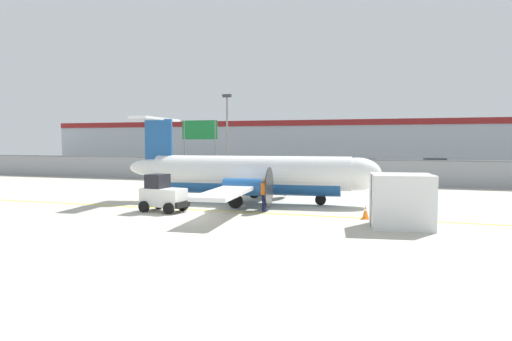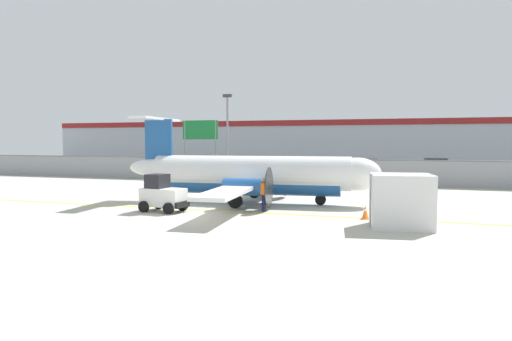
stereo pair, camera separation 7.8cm
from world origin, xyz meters
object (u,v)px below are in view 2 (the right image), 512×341
commuter_airplane (255,175)px  apron_light_pole (227,132)px  ground_crew_worker (264,193)px  traffic_cone_near_right (365,212)px  baggage_tug (162,195)px  traffic_cone_near_left (235,192)px  parked_car_0 (219,163)px  cargo_container (401,201)px  highway_sign (200,135)px  parked_car_1 (276,165)px  parked_car_3 (434,165)px  parked_car_2 (365,166)px

commuter_airplane → apron_light_pole: 11.26m
ground_crew_worker → traffic_cone_near_right: size_ratio=2.66×
baggage_tug → traffic_cone_near_left: baggage_tug is taller
traffic_cone_near_right → parked_car_0: size_ratio=0.15×
commuter_airplane → apron_light_pole: size_ratio=2.21×
traffic_cone_near_right → traffic_cone_near_left: bearing=144.5°
cargo_container → highway_sign: size_ratio=0.48×
parked_car_1 → parked_car_3: size_ratio=0.96×
parked_car_0 → parked_car_2: 16.79m
ground_crew_worker → apron_light_pole: size_ratio=0.23×
traffic_cone_near_left → parked_car_3: (13.53, 25.61, 0.58)m
baggage_tug → cargo_container: cargo_container is taller
traffic_cone_near_right → apron_light_pole: (-11.82, 13.08, 3.99)m
highway_sign → apron_light_pole: bearing=-48.1°
highway_sign → commuter_airplane: bearing=-55.5°
ground_crew_worker → parked_car_3: (9.97, 31.02, -0.06)m
traffic_cone_near_left → parked_car_3: size_ratio=0.15×
baggage_tug → cargo_container: 11.48m
parked_car_1 → highway_sign: size_ratio=0.76×
traffic_cone_near_right → parked_car_2: (-2.18, 28.21, 0.58)m
baggage_tug → apron_light_pole: bearing=105.3°
traffic_cone_near_left → parked_car_2: bearing=73.8°
cargo_container → baggage_tug: bearing=167.6°
ground_crew_worker → highway_sign: bearing=-86.5°
ground_crew_worker → apron_light_pole: 14.48m
parked_car_3 → ground_crew_worker: bearing=65.7°
cargo_container → traffic_cone_near_left: (-10.15, 7.83, -0.79)m
parked_car_3 → apron_light_pole: 25.31m
parked_car_0 → parked_car_3: bearing=-167.7°
baggage_tug → traffic_cone_near_right: baggage_tug is taller
traffic_cone_near_right → parked_car_1: bearing=113.0°
cargo_container → parked_car_3: 33.61m
parked_car_1 → highway_sign: (-4.92, -9.27, 3.24)m
ground_crew_worker → parked_car_2: (2.87, 27.47, -0.06)m
commuter_airplane → ground_crew_worker: (1.37, -2.84, -0.65)m
parked_car_0 → apron_light_pole: 17.55m
ground_crew_worker → apron_light_pole: bearing=-91.1°
baggage_tug → parked_car_1: baggage_tug is taller
traffic_cone_near_left → highway_sign: size_ratio=0.12×
cargo_container → highway_sign: (-18.28, 20.25, 3.04)m
traffic_cone_near_right → parked_car_2: bearing=94.4°
traffic_cone_near_left → traffic_cone_near_right: size_ratio=1.00×
cargo_container → parked_car_3: bearing=76.0°
cargo_container → traffic_cone_near_right: (-1.54, 1.69, -0.79)m
ground_crew_worker → cargo_container: cargo_container is taller
baggage_tug → parked_car_3: (14.82, 32.60, 0.04)m
baggage_tug → ground_crew_worker: (4.85, 1.58, 0.10)m
cargo_container → apron_light_pole: bearing=123.9°
cargo_container → apron_light_pole: (-13.36, 14.77, 3.20)m
baggage_tug → traffic_cone_near_left: bearing=87.0°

